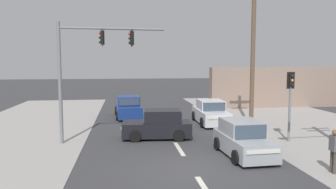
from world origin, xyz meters
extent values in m
plane|color=#3A3A3D|center=(0.00, 0.00, 0.00)|extent=(140.00, 140.00, 0.00)
cube|color=silver|center=(0.00, 3.00, 0.00)|extent=(0.20, 2.40, 0.01)
cube|color=silver|center=(0.00, 8.00, 0.00)|extent=(0.20, 2.40, 0.01)
cylinder|color=brown|center=(5.21, 7.22, 5.08)|extent=(0.26, 0.26, 10.16)
cylinder|color=slate|center=(-5.63, 4.75, 3.00)|extent=(0.18, 0.18, 6.00)
cylinder|color=slate|center=(-3.03, 4.94, 5.70)|extent=(5.19, 0.48, 0.11)
cube|color=black|center=(-3.55, 4.90, 5.25)|extent=(0.22, 0.27, 0.68)
cube|color=black|center=(-3.55, 4.90, 5.25)|extent=(0.07, 0.44, 0.84)
sphere|color=red|center=(-3.67, 4.89, 5.47)|extent=(0.13, 0.13, 0.13)
sphere|color=black|center=(-3.67, 4.89, 5.25)|extent=(0.13, 0.13, 0.13)
sphere|color=black|center=(-3.67, 4.89, 5.03)|extent=(0.13, 0.13, 0.13)
cube|color=black|center=(-2.10, 5.01, 5.25)|extent=(0.22, 0.27, 0.68)
cube|color=black|center=(-2.10, 5.01, 5.25)|extent=(0.07, 0.44, 0.84)
sphere|color=red|center=(-2.22, 5.00, 5.47)|extent=(0.13, 0.13, 0.13)
sphere|color=black|center=(-2.22, 5.00, 5.25)|extent=(0.13, 0.13, 0.13)
sphere|color=black|center=(-2.22, 5.00, 5.03)|extent=(0.13, 0.13, 0.13)
cylinder|color=slate|center=(5.75, 3.58, 1.40)|extent=(0.12, 0.12, 2.80)
cube|color=black|center=(5.75, 3.58, 3.14)|extent=(0.29, 0.24, 0.68)
cube|color=black|center=(5.75, 3.58, 3.14)|extent=(0.44, 0.11, 0.84)
sphere|color=black|center=(5.77, 3.46, 3.36)|extent=(0.13, 0.13, 0.13)
sphere|color=orange|center=(5.77, 3.46, 3.14)|extent=(0.13, 0.13, 0.13)
sphere|color=black|center=(5.77, 3.46, 2.92)|extent=(0.13, 0.13, 0.13)
cube|color=gray|center=(11.00, 16.00, 1.80)|extent=(12.00, 1.00, 3.60)
cube|color=black|center=(-0.83, 5.28, 0.51)|extent=(3.70, 1.84, 0.76)
cube|color=black|center=(-0.53, 5.26, 1.21)|extent=(1.99, 1.60, 0.64)
cube|color=#384756|center=(-1.50, 5.33, 1.21)|extent=(0.15, 1.36, 0.54)
cube|color=#384756|center=(0.44, 5.20, 1.21)|extent=(0.15, 1.33, 0.51)
cube|color=white|center=(-2.65, 5.40, 0.68)|extent=(0.13, 1.36, 0.14)
cylinder|color=black|center=(-2.00, 4.56, 0.30)|extent=(0.61, 0.22, 0.60)
cylinder|color=black|center=(-1.89, 6.16, 0.30)|extent=(0.61, 0.22, 0.60)
cylinder|color=black|center=(0.23, 4.41, 0.30)|extent=(0.61, 0.22, 0.60)
cylinder|color=black|center=(0.34, 6.01, 0.30)|extent=(0.61, 0.22, 0.60)
cube|color=silver|center=(3.13, 9.01, 0.54)|extent=(1.76, 4.22, 0.80)
cube|color=silver|center=(3.13, 9.06, 1.25)|extent=(1.59, 1.92, 0.62)
cube|color=#384756|center=(3.11, 8.09, 1.25)|extent=(1.44, 0.08, 0.53)
cube|color=#384756|center=(3.14, 10.03, 1.25)|extent=(1.40, 0.08, 0.50)
cube|color=white|center=(3.09, 6.89, 0.72)|extent=(1.45, 0.06, 0.14)
cylinder|color=black|center=(3.96, 7.69, 0.32)|extent=(0.20, 0.64, 0.64)
cylinder|color=black|center=(2.26, 7.72, 0.32)|extent=(0.20, 0.64, 0.64)
cylinder|color=black|center=(3.99, 10.30, 0.32)|extent=(0.20, 0.64, 0.64)
cylinder|color=black|center=(2.29, 10.32, 0.32)|extent=(0.20, 0.64, 0.64)
cube|color=navy|center=(-2.22, 12.33, 0.54)|extent=(1.94, 4.29, 0.80)
cube|color=navy|center=(-2.22, 12.28, 1.25)|extent=(1.67, 1.99, 0.62)
cube|color=#384756|center=(-2.27, 13.25, 1.25)|extent=(1.44, 0.14, 0.53)
cube|color=#384756|center=(-2.16, 11.31, 1.25)|extent=(1.41, 0.14, 0.50)
cube|color=white|center=(-2.34, 14.45, 0.72)|extent=(1.44, 0.12, 0.14)
cylinder|color=black|center=(-3.15, 13.58, 0.32)|extent=(0.23, 0.65, 0.64)
cylinder|color=black|center=(-1.45, 13.68, 0.32)|extent=(0.23, 0.65, 0.64)
cylinder|color=black|center=(-3.00, 10.98, 0.32)|extent=(0.23, 0.65, 0.64)
cylinder|color=black|center=(-1.30, 11.08, 0.32)|extent=(0.23, 0.65, 0.64)
cube|color=#A3A8AD|center=(2.56, 1.46, 0.51)|extent=(1.75, 3.66, 0.76)
cube|color=#A3A8AD|center=(2.55, 1.76, 1.21)|extent=(1.56, 1.96, 0.64)
cube|color=#384756|center=(2.59, 0.79, 1.21)|extent=(1.36, 0.12, 0.54)
cube|color=#384756|center=(2.51, 2.73, 1.21)|extent=(1.33, 0.12, 0.51)
cube|color=white|center=(2.64, -0.35, 0.68)|extent=(1.36, 0.10, 0.14)
cylinder|color=black|center=(3.41, 0.38, 0.30)|extent=(0.21, 0.61, 0.60)
cylinder|color=black|center=(1.81, 0.32, 0.30)|extent=(0.21, 0.61, 0.60)
cylinder|color=black|center=(3.32, 2.61, 0.30)|extent=(0.21, 0.61, 0.60)
cylinder|color=black|center=(1.72, 2.55, 0.30)|extent=(0.21, 0.61, 0.60)
cylinder|color=#47423D|center=(4.97, -1.23, 0.42)|extent=(0.14, 0.14, 0.84)
cylinder|color=#47423D|center=(4.97, -1.05, 0.42)|extent=(0.14, 0.14, 0.84)
cube|color=slate|center=(4.97, -1.14, 1.12)|extent=(0.23, 0.37, 0.56)
sphere|color=brown|center=(4.97, -1.14, 1.52)|extent=(0.22, 0.22, 0.22)
cylinder|color=slate|center=(4.98, -0.90, 1.12)|extent=(0.09, 0.09, 0.54)
camera|label=1|loc=(-2.54, -11.78, 4.03)|focal=35.00mm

